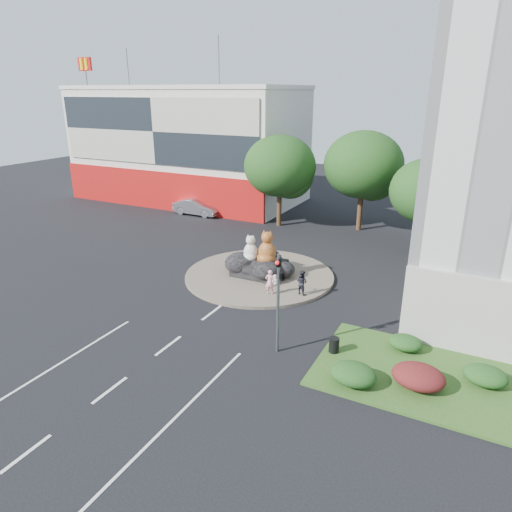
{
  "coord_description": "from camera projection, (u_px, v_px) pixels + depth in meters",
  "views": [
    {
      "loc": [
        12.83,
        -15.52,
        11.88
      ],
      "look_at": [
        0.43,
        8.66,
        2.0
      ],
      "focal_mm": 32.0,
      "sensor_mm": 36.0,
      "label": 1
    }
  ],
  "objects": [
    {
      "name": "cat_tabby",
      "position": [
        267.0,
        247.0,
        29.84
      ],
      "size": [
        1.45,
        1.28,
        2.29
      ],
      "primitive_type": null,
      "rotation": [
        0.0,
        0.0,
        0.07
      ],
      "color": "#A56F22",
      "rests_on": "rock_plinth"
    },
    {
      "name": "kitten_white",
      "position": [
        275.0,
        279.0,
        28.99
      ],
      "size": [
        0.54,
        0.51,
        0.74
      ],
      "primitive_type": null,
      "rotation": [
        0.0,
        0.0,
        0.33
      ],
      "color": "silver",
      "rests_on": "roundabout_island"
    },
    {
      "name": "hedge_near_green",
      "position": [
        353.0,
        374.0,
        19.32
      ],
      "size": [
        2.0,
        1.6,
        0.9
      ],
      "primitive_type": "ellipsoid",
      "color": "#123B14",
      "rests_on": "grass_verge"
    },
    {
      "name": "traffic_light",
      "position": [
        280.0,
        283.0,
        20.79
      ],
      "size": [
        0.44,
        1.24,
        5.0
      ],
      "color": "#595B60",
      "rests_on": "ground"
    },
    {
      "name": "shophouse_block",
      "position": [
        189.0,
        144.0,
        51.49
      ],
      "size": [
        25.2,
        12.3,
        17.4
      ],
      "color": "silver",
      "rests_on": "ground"
    },
    {
      "name": "hedge_back_green",
      "position": [
        406.0,
        343.0,
        21.89
      ],
      "size": [
        1.6,
        1.28,
        0.72
      ],
      "primitive_type": "ellipsoid",
      "color": "#123B14",
      "rests_on": "grass_verge"
    },
    {
      "name": "grass_verge",
      "position": [
        432.0,
        378.0,
        19.88
      ],
      "size": [
        10.0,
        6.0,
        0.12
      ],
      "primitive_type": "cube",
      "color": "#1E4517",
      "rests_on": "ground"
    },
    {
      "name": "pedestrian_dark",
      "position": [
        302.0,
        282.0,
        27.57
      ],
      "size": [
        0.86,
        0.75,
        1.52
      ],
      "primitive_type": "imported",
      "rotation": [
        0.0,
        0.0,
        2.88
      ],
      "color": "black",
      "rests_on": "roundabout_island"
    },
    {
      "name": "tree_left",
      "position": [
        281.0,
        169.0,
        40.88
      ],
      "size": [
        6.46,
        6.46,
        8.27
      ],
      "color": "#382314",
      "rests_on": "ground"
    },
    {
      "name": "tree_right",
      "position": [
        429.0,
        194.0,
        33.85
      ],
      "size": [
        5.7,
        5.7,
        7.3
      ],
      "color": "#382314",
      "rests_on": "ground"
    },
    {
      "name": "hedge_red",
      "position": [
        418.0,
        377.0,
        19.07
      ],
      "size": [
        2.2,
        1.76,
        0.99
      ],
      "primitive_type": "ellipsoid",
      "color": "#491313",
      "rests_on": "grass_verge"
    },
    {
      "name": "hedge_mid_green",
      "position": [
        485.0,
        376.0,
        19.28
      ],
      "size": [
        1.8,
        1.44,
        0.81
      ],
      "primitive_type": "ellipsoid",
      "color": "#123B14",
      "rests_on": "grass_verge"
    },
    {
      "name": "parked_car",
      "position": [
        197.0,
        207.0,
        46.0
      ],
      "size": [
        4.93,
        1.8,
        1.61
      ],
      "primitive_type": "imported",
      "rotation": [
        0.0,
        0.0,
        1.59
      ],
      "color": "#9B9DA3",
      "rests_on": "ground"
    },
    {
      "name": "street_lamp",
      "position": [
        476.0,
        250.0,
        22.18
      ],
      "size": [
        2.34,
        0.22,
        8.06
      ],
      "color": "#595B60",
      "rests_on": "ground"
    },
    {
      "name": "litter_bin",
      "position": [
        334.0,
        345.0,
        21.69
      ],
      "size": [
        0.62,
        0.62,
        0.73
      ],
      "primitive_type": "cylinder",
      "rotation": [
        0.0,
        0.0,
        -0.31
      ],
      "color": "black",
      "rests_on": "grass_verge"
    },
    {
      "name": "roundabout_island",
      "position": [
        259.0,
        275.0,
        30.87
      ],
      "size": [
        10.0,
        10.0,
        0.2
      ],
      "primitive_type": "cylinder",
      "color": "brown",
      "rests_on": "ground"
    },
    {
      "name": "kitten_calico",
      "position": [
        237.0,
        269.0,
        30.47
      ],
      "size": [
        0.57,
        0.51,
        0.92
      ],
      "primitive_type": null,
      "rotation": [
        0.0,
        0.0,
        -0.05
      ],
      "color": "white",
      "rests_on": "roundabout_island"
    },
    {
      "name": "pedestrian_pink",
      "position": [
        270.0,
        282.0,
        27.55
      ],
      "size": [
        0.67,
        0.54,
        1.57
      ],
      "primitive_type": "imported",
      "rotation": [
        0.0,
        0.0,
        3.48
      ],
      "color": "pink",
      "rests_on": "roundabout_island"
    },
    {
      "name": "cat_white",
      "position": [
        251.0,
        248.0,
        30.35
      ],
      "size": [
        1.19,
        1.06,
        1.85
      ],
      "primitive_type": null,
      "rotation": [
        0.0,
        0.0,
        0.09
      ],
      "color": "beige",
      "rests_on": "rock_plinth"
    },
    {
      "name": "rock_plinth",
      "position": [
        259.0,
        268.0,
        30.68
      ],
      "size": [
        3.2,
        2.6,
        0.9
      ],
      "primitive_type": null,
      "color": "black",
      "rests_on": "roundabout_island"
    },
    {
      "name": "tree_mid",
      "position": [
        364.0,
        168.0,
        39.45
      ],
      "size": [
        6.84,
        6.84,
        8.76
      ],
      "color": "#382314",
      "rests_on": "ground"
    },
    {
      "name": "ground",
      "position": [
        168.0,
        346.0,
        22.54
      ],
      "size": [
        120.0,
        120.0,
        0.0
      ],
      "primitive_type": "plane",
      "color": "black",
      "rests_on": "ground"
    }
  ]
}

